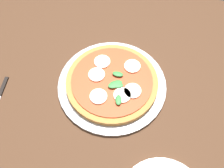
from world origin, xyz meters
TOP-DOWN VIEW (x-y plane):
  - ground_plane at (0.00, 0.00)m, footprint 6.00×6.00m
  - dining_table at (0.00, 0.00)m, footprint 1.52×0.95m
  - serving_tray at (0.05, -0.03)m, footprint 0.33×0.33m
  - pizza at (0.05, -0.03)m, footprint 0.28×0.28m
  - knife at (-0.26, -0.16)m, footprint 0.04×0.16m

SIDE VIEW (x-z plane):
  - ground_plane at x=0.00m, z-range 0.00..0.00m
  - dining_table at x=0.00m, z-range 0.28..1.01m
  - knife at x=-0.26m, z-range 0.73..0.74m
  - serving_tray at x=0.05m, z-range 0.73..0.74m
  - pizza at x=0.05m, z-range 0.74..0.77m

